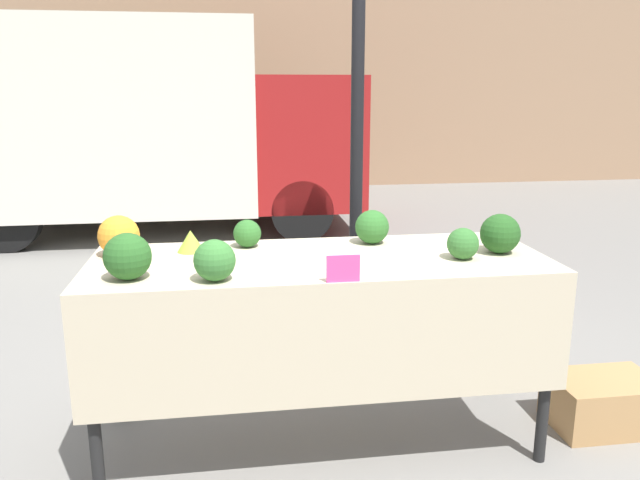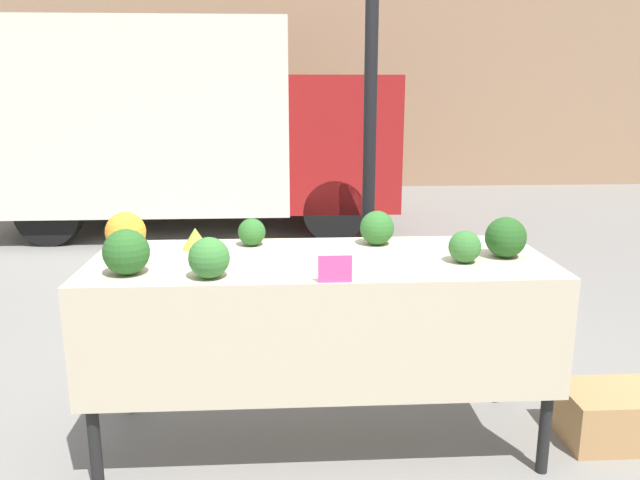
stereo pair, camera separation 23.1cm
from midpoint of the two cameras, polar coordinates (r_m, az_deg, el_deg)
ground_plane at (r=3.08m, az=-2.25°, el=-17.72°), size 40.00×40.00×0.00m
building_facade at (r=10.63m, az=-7.24°, el=18.84°), size 16.00×0.60×5.15m
tent_pole at (r=3.42m, az=1.43°, el=7.37°), size 0.07×0.07×2.45m
parked_truck at (r=7.51m, az=-16.37°, el=10.27°), size 4.42×2.22×2.29m
market_table at (r=2.69m, az=-2.26°, el=-4.48°), size 1.99×0.75×0.88m
orange_cauliflower at (r=2.91m, az=-20.11°, el=0.34°), size 0.18×0.18×0.18m
romanesco_head at (r=2.90m, az=-13.99°, el=-0.11°), size 0.12×0.12×0.10m
broccoli_head_0 at (r=2.43m, az=-12.31°, el=-1.87°), size 0.16×0.16×0.16m
broccoli_head_1 at (r=2.54m, az=-19.71°, el=-1.45°), size 0.18×0.18×0.18m
broccoli_head_2 at (r=2.73m, az=10.60°, el=-0.36°), size 0.14×0.14×0.14m
broccoli_head_3 at (r=2.93m, az=-8.93°, el=0.57°), size 0.13×0.13×0.13m
broccoli_head_4 at (r=2.86m, az=13.96°, el=0.54°), size 0.18×0.18×0.18m
broccoli_head_5 at (r=2.96m, az=2.56°, el=1.19°), size 0.16×0.16×0.16m
price_sign at (r=2.37m, az=-0.65°, el=-2.67°), size 0.13×0.01×0.11m
produce_crate at (r=3.36m, az=22.67°, el=-13.58°), size 0.50×0.34×0.25m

